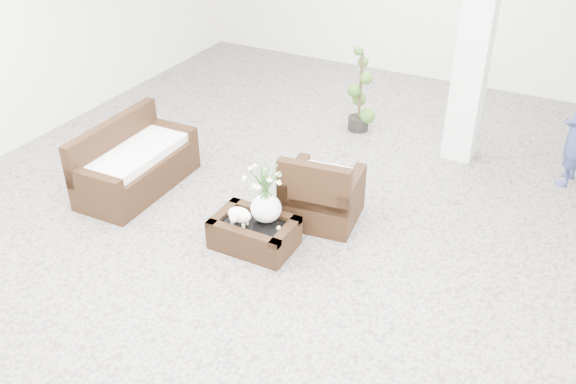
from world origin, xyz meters
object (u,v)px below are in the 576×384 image
at_px(loveseat, 136,158).
at_px(topiary, 360,90).
at_px(coffee_table, 254,234).
at_px(armchair, 323,185).

relative_size(loveseat, topiary, 1.27).
distance_m(coffee_table, armchair, 1.00).
bearing_deg(coffee_table, armchair, 63.41).
bearing_deg(loveseat, topiary, -33.32).
distance_m(coffee_table, topiary, 3.35).
distance_m(coffee_table, loveseat, 2.01).
xyz_separation_m(loveseat, topiary, (1.86, 2.90, 0.21)).
height_order(armchair, topiary, topiary).
height_order(coffee_table, topiary, topiary).
distance_m(armchair, topiary, 2.51).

